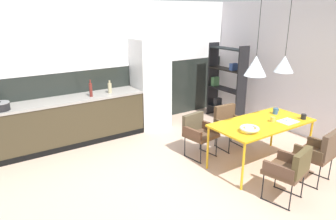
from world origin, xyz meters
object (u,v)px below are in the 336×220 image
armchair_head_of_table (228,122)px  pendant_lamp_over_table_near (256,66)px  armchair_near_window (321,150)px  refrigerator_column (151,83)px  mug_glass_clear (273,119)px  armchair_far_side (198,130)px  dining_table (262,125)px  open_book (288,121)px  open_shelf_unit (226,82)px  pendant_lamp_over_table_far (284,64)px  bottle_vinegar_dark (110,88)px  fruit_bowl (250,129)px  mug_white_ceramic (304,117)px  mug_wide_latte (276,111)px  bottle_oil_tall (91,90)px  armchair_corner_seat (291,167)px  cooking_pot (1,106)px

armchair_head_of_table → pendant_lamp_over_table_near: (-0.43, -0.88, 1.21)m
armchair_near_window → refrigerator_column: bearing=95.2°
mug_glass_clear → armchair_far_side: bearing=129.4°
dining_table → open_book: size_ratio=5.49×
mug_glass_clear → open_shelf_unit: 2.35m
armchair_head_of_table → open_shelf_unit: bearing=-128.9°
pendant_lamp_over_table_near → pendant_lamp_over_table_far: 0.67m
bottle_vinegar_dark → pendant_lamp_over_table_near: (1.17, -2.60, 0.70)m
dining_table → fruit_bowl: (-0.51, -0.19, 0.10)m
open_book → mug_glass_clear: (-0.20, 0.13, 0.04)m
mug_white_ceramic → mug_wide_latte: size_ratio=0.93×
bottle_oil_tall → armchair_corner_seat: bearing=-67.4°
fruit_bowl → open_shelf_unit: 2.78m
fruit_bowl → mug_wide_latte: mug_wide_latte is taller
refrigerator_column → armchair_far_side: (-0.09, -1.76, -0.47)m
mug_wide_latte → bottle_oil_tall: 3.38m
refrigerator_column → pendant_lamp_over_table_far: pendant_lamp_over_table_far is taller
mug_white_ceramic → mug_glass_clear: bearing=159.6°
mug_wide_latte → dining_table: bearing=-164.0°
open_book → mug_glass_clear: 0.25m
armchair_far_side → mug_glass_clear: mug_glass_clear is taller
refrigerator_column → armchair_far_side: bearing=-93.0°
bottle_vinegar_dark → refrigerator_column: bearing=3.5°
armchair_far_side → cooking_pot: (-2.81, 1.65, 0.48)m
mug_wide_latte → fruit_bowl: bearing=-161.9°
mug_white_ceramic → pendant_lamp_over_table_far: size_ratio=0.11×
armchair_far_side → bottle_vinegar_dark: bottle_vinegar_dark is taller
cooking_pot → armchair_corner_seat: bearing=-49.1°
armchair_far_side → fruit_bowl: size_ratio=2.61×
mug_white_ceramic → pendant_lamp_over_table_far: bearing=144.5°
mug_white_ceramic → bottle_vinegar_dark: bottle_vinegar_dark is taller
mug_glass_clear → fruit_bowl: bearing=-171.3°
cooking_pot → bottle_vinegar_dark: bottle_vinegar_dark is taller
bottle_oil_tall → mug_wide_latte: bearing=-44.2°
armchair_corner_seat → mug_white_ceramic: size_ratio=6.32×
dining_table → bottle_oil_tall: 3.16m
armchair_near_window → armchair_corner_seat: armchair_near_window is taller
bottle_oil_tall → refrigerator_column: bearing=4.3°
refrigerator_column → bottle_oil_tall: refrigerator_column is taller
fruit_bowl → open_book: (0.85, -0.03, -0.05)m
mug_glass_clear → cooking_pot: (-3.58, 2.58, 0.17)m
bottle_vinegar_dark → pendant_lamp_over_table_near: 2.93m
armchair_near_window → dining_table: bearing=101.0°
fruit_bowl → pendant_lamp_over_table_far: size_ratio=0.27×
armchair_far_side → open_book: bearing=124.6°
armchair_corner_seat → armchair_far_side: bearing=81.5°
refrigerator_column → open_shelf_unit: bearing=-18.6°
armchair_head_of_table → armchair_near_window: bearing=99.2°
pendant_lamp_over_table_near → open_book: bearing=-14.0°
dining_table → cooking_pot: (-3.43, 2.49, 0.26)m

